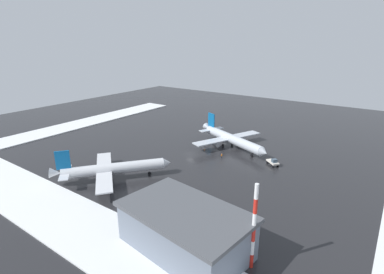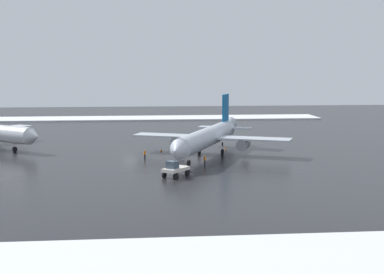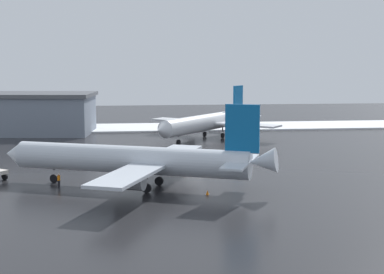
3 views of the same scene
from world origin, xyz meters
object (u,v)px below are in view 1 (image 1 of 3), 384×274
at_px(traffic_cone_mid_line, 205,149).
at_px(antenna_mast, 254,227).
at_px(ground_crew_near_tug, 253,152).
at_px(traffic_cone_near_nose, 219,140).
at_px(pushback_tug, 273,162).
at_px(airplane_parked_starboard, 231,139).
at_px(cargo_hangar, 185,230).
at_px(airplane_foreground_jet, 111,169).
at_px(ground_crew_mid_apron, 222,156).

bearing_deg(traffic_cone_mid_line, antenna_mast, -49.03).
distance_m(ground_crew_near_tug, traffic_cone_near_nose, 18.95).
xyz_separation_m(pushback_tug, traffic_cone_near_nose, (-27.53, 11.95, -1.01)).
bearing_deg(antenna_mast, airplane_parked_starboard, 121.50).
height_order(ground_crew_near_tug, antenna_mast, antenna_mast).
bearing_deg(ground_crew_near_tug, cargo_hangar, -133.91).
bearing_deg(airplane_parked_starboard, cargo_hangar, -47.29).
xyz_separation_m(airplane_foreground_jet, cargo_hangar, (35.89, -12.31, 1.06)).
bearing_deg(airplane_parked_starboard, airplane_foreground_jet, -86.20).
distance_m(airplane_parked_starboard, pushback_tug, 20.80).
xyz_separation_m(ground_crew_mid_apron, antenna_mast, (30.51, -42.41, 7.34)).
height_order(cargo_hangar, traffic_cone_near_nose, cargo_hangar).
bearing_deg(antenna_mast, cargo_hangar, -166.78).
distance_m(airplane_foreground_jet, traffic_cone_near_nose, 49.78).
bearing_deg(traffic_cone_near_nose, pushback_tug, -23.46).
bearing_deg(airplane_parked_starboard, traffic_cone_mid_line, -106.62).
bearing_deg(ground_crew_mid_apron, traffic_cone_mid_line, -80.87).
bearing_deg(airplane_foreground_jet, ground_crew_mid_apron, 10.35).
distance_m(pushback_tug, antenna_mast, 49.03).
bearing_deg(antenna_mast, ground_crew_near_tug, 114.12).
distance_m(ground_crew_near_tug, traffic_cone_mid_line, 17.60).
bearing_deg(airplane_foreground_jet, traffic_cone_mid_line, 25.37).
distance_m(pushback_tug, ground_crew_mid_apron, 17.33).
relative_size(airplane_foreground_jet, traffic_cone_mid_line, 52.12).
height_order(pushback_tug, ground_crew_mid_apron, pushback_tug).
bearing_deg(ground_crew_mid_apron, pushback_tug, 132.93).
bearing_deg(antenna_mast, traffic_cone_near_nose, 125.16).
relative_size(airplane_foreground_jet, ground_crew_near_tug, 16.76).
distance_m(airplane_foreground_jet, antenna_mast, 49.61).
height_order(ground_crew_mid_apron, antenna_mast, antenna_mast).
relative_size(airplane_foreground_jet, traffic_cone_near_nose, 52.12).
height_order(airplane_parked_starboard, airplane_foreground_jet, airplane_parked_starboard).
distance_m(ground_crew_near_tug, ground_crew_mid_apron, 12.10).
bearing_deg(pushback_tug, cargo_hangar, -50.74).
relative_size(airplane_foreground_jet, antenna_mast, 1.72).
bearing_deg(antenna_mast, airplane_foreground_jet, 169.08).
bearing_deg(traffic_cone_mid_line, airplane_parked_starboard, 50.44).
height_order(ground_crew_mid_apron, traffic_cone_mid_line, ground_crew_mid_apron).
height_order(airplane_foreground_jet, cargo_hangar, airplane_foreground_jet).
bearing_deg(ground_crew_mid_apron, cargo_hangar, 50.65).
distance_m(ground_crew_mid_apron, traffic_cone_near_nose, 19.34).
distance_m(cargo_hangar, traffic_cone_mid_line, 55.92).
distance_m(antenna_mast, traffic_cone_mid_line, 61.13).
xyz_separation_m(airplane_foreground_jet, traffic_cone_near_nose, (7.26, 49.15, -3.11)).
bearing_deg(airplane_foreground_jet, pushback_tug, -4.21).
height_order(traffic_cone_near_nose, traffic_cone_mid_line, same).
relative_size(ground_crew_mid_apron, antenna_mast, 0.10).
bearing_deg(cargo_hangar, airplane_foreground_jet, 168.14).
bearing_deg(cargo_hangar, pushback_tug, 98.33).
bearing_deg(pushback_tug, ground_crew_near_tug, -172.16).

